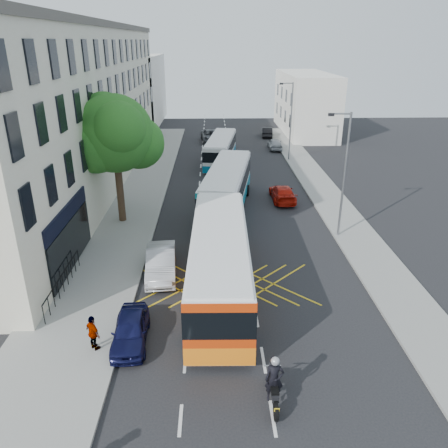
{
  "coord_description": "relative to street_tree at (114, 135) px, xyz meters",
  "views": [
    {
      "loc": [
        -2.0,
        -14.25,
        12.08
      ],
      "look_at": [
        -1.36,
        9.16,
        2.2
      ],
      "focal_mm": 35.0,
      "sensor_mm": 36.0,
      "label": 1
    }
  ],
  "objects": [
    {
      "name": "bus_mid",
      "position": [
        7.6,
        2.59,
        -4.58
      ],
      "size": [
        4.49,
        11.85,
        3.25
      ],
      "rotation": [
        0.0,
        0.0,
        -0.16
      ],
      "color": "silver",
      "rests_on": "ground"
    },
    {
      "name": "lamp_near",
      "position": [
        14.71,
        -2.97,
        -1.68
      ],
      "size": [
        1.45,
        0.15,
        8.0
      ],
      "color": "slate",
      "rests_on": "pavement_right"
    },
    {
      "name": "building_right",
      "position": [
        19.51,
        33.03,
        -2.29
      ],
      "size": [
        6.0,
        18.0,
        8.0
      ],
      "primitive_type": "cube",
      "color": "silver",
      "rests_on": "ground"
    },
    {
      "name": "terrace_far",
      "position": [
        -5.49,
        40.03,
        -1.29
      ],
      "size": [
        8.0,
        20.0,
        10.0
      ],
      "primitive_type": "cube",
      "color": "silver",
      "rests_on": "ground"
    },
    {
      "name": "parked_car_silver",
      "position": [
        3.6,
        -7.75,
        -5.55
      ],
      "size": [
        1.94,
        4.62,
        1.49
      ],
      "primitive_type": "imported",
      "rotation": [
        0.0,
        0.0,
        0.08
      ],
      "color": "#B2B3BA",
      "rests_on": "ground"
    },
    {
      "name": "terrace_main",
      "position": [
        -5.49,
        9.52,
        0.46
      ],
      "size": [
        8.3,
        45.0,
        13.5
      ],
      "color": "beige",
      "rests_on": "ground"
    },
    {
      "name": "red_hatchback",
      "position": [
        12.18,
        4.21,
        -5.66
      ],
      "size": [
        1.85,
        4.39,
        1.26
      ],
      "primitive_type": "imported",
      "rotation": [
        0.0,
        0.0,
        3.16
      ],
      "color": "#B11407",
      "rests_on": "ground"
    },
    {
      "name": "railings",
      "position": [
        -1.19,
        -9.67,
        -5.57
      ],
      "size": [
        0.08,
        5.6,
        1.14
      ],
      "primitive_type": null,
      "color": "black",
      "rests_on": "pavement_left"
    },
    {
      "name": "bus_far",
      "position": [
        7.39,
        15.97,
        -4.8
      ],
      "size": [
        3.71,
        10.3,
        2.83
      ],
      "rotation": [
        0.0,
        0.0,
        -0.14
      ],
      "color": "silver",
      "rests_on": "ground"
    },
    {
      "name": "parked_car_blue",
      "position": [
        2.91,
        -13.65,
        -5.67
      ],
      "size": [
        1.64,
        3.71,
        1.24
      ],
      "primitive_type": "imported",
      "rotation": [
        0.0,
        0.0,
        0.05
      ],
      "color": "#0E1038",
      "rests_on": "ground"
    },
    {
      "name": "street_tree",
      "position": [
        0.0,
        0.0,
        0.0
      ],
      "size": [
        6.3,
        5.7,
        8.8
      ],
      "color": "#382619",
      "rests_on": "pavement_left"
    },
    {
      "name": "pavement_left",
      "position": [
        0.01,
        0.03,
        -6.22
      ],
      "size": [
        5.0,
        70.0,
        0.15
      ],
      "primitive_type": "cube",
      "color": "gray",
      "rests_on": "ground"
    },
    {
      "name": "distant_car_grey",
      "position": [
        6.42,
        26.76,
        -5.56
      ],
      "size": [
        2.98,
        5.51,
        1.47
      ],
      "primitive_type": "imported",
      "rotation": [
        0.0,
        0.0,
        0.11
      ],
      "color": "#3F4347",
      "rests_on": "ground"
    },
    {
      "name": "pavement_right",
      "position": [
        16.01,
        0.03,
        -6.22
      ],
      "size": [
        3.0,
        70.0,
        0.15
      ],
      "primitive_type": "cube",
      "color": "gray",
      "rests_on": "ground"
    },
    {
      "name": "motorbike",
      "position": [
        8.61,
        -17.22,
        -5.35
      ],
      "size": [
        0.67,
        2.27,
        2.01
      ],
      "rotation": [
        0.0,
        0.0,
        -0.02
      ],
      "color": "black",
      "rests_on": "ground"
    },
    {
      "name": "ground",
      "position": [
        8.51,
        -14.97,
        -6.29
      ],
      "size": [
        120.0,
        120.0,
        0.0
      ],
      "primitive_type": "plane",
      "color": "black",
      "rests_on": "ground"
    },
    {
      "name": "lamp_far",
      "position": [
        14.71,
        17.03,
        -1.68
      ],
      "size": [
        1.45,
        0.15,
        8.0
      ],
      "color": "slate",
      "rests_on": "pavement_right"
    },
    {
      "name": "pedestrian_far",
      "position": [
        1.51,
        -14.26,
        -5.35
      ],
      "size": [
        0.94,
        0.93,
        1.59
      ],
      "primitive_type": "imported",
      "rotation": [
        0.0,
        0.0,
        2.37
      ],
      "color": "gray",
      "rests_on": "pavement_left"
    },
    {
      "name": "bus_near",
      "position": [
        6.82,
        -9.71,
        -4.49
      ],
      "size": [
        3.22,
        12.21,
        3.42
      ],
      "rotation": [
        0.0,
        0.0,
        -0.02
      ],
      "color": "silver",
      "rests_on": "ground"
    },
    {
      "name": "distant_car_dark",
      "position": [
        13.98,
        29.89,
        -5.66
      ],
      "size": [
        1.7,
        3.96,
        1.27
      ],
      "primitive_type": "imported",
      "rotation": [
        0.0,
        0.0,
        3.05
      ],
      "color": "black",
      "rests_on": "ground"
    },
    {
      "name": "distant_car_silver",
      "position": [
        14.01,
        22.32,
        -5.63
      ],
      "size": [
        1.6,
        3.88,
        1.32
      ],
      "primitive_type": "imported",
      "rotation": [
        0.0,
        0.0,
        3.13
      ],
      "color": "#9FA3A7",
      "rests_on": "ground"
    }
  ]
}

